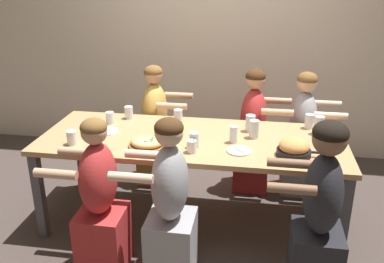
% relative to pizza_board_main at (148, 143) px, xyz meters
% --- Properties ---
extents(ground_plane, '(18.00, 18.00, 0.00)m').
position_rel_pizza_board_main_xyz_m(ground_plane, '(0.30, 0.23, -0.79)').
color(ground_plane, '#423833').
rests_on(ground_plane, ground).
extents(restaurant_back_panel, '(10.00, 0.06, 3.20)m').
position_rel_pizza_board_main_xyz_m(restaurant_back_panel, '(0.30, 1.81, 0.81)').
color(restaurant_back_panel, beige).
rests_on(restaurant_back_panel, ground).
extents(dining_table, '(2.40, 0.94, 0.76)m').
position_rel_pizza_board_main_xyz_m(dining_table, '(0.30, 0.23, -0.10)').
color(dining_table, tan).
rests_on(dining_table, ground).
extents(pizza_board_main, '(0.29, 0.29, 0.06)m').
position_rel_pizza_board_main_xyz_m(pizza_board_main, '(0.00, 0.00, 0.00)').
color(pizza_board_main, brown).
rests_on(pizza_board_main, dining_table).
extents(skillet_bowl, '(0.35, 0.24, 0.14)m').
position_rel_pizza_board_main_xyz_m(skillet_bowl, '(1.07, -0.00, 0.03)').
color(skillet_bowl, black).
rests_on(skillet_bowl, dining_table).
extents(empty_plate_a, '(0.18, 0.18, 0.02)m').
position_rel_pizza_board_main_xyz_m(empty_plate_a, '(0.68, 0.01, -0.02)').
color(empty_plate_a, white).
rests_on(empty_plate_a, dining_table).
extents(empty_plate_b, '(0.19, 0.19, 0.02)m').
position_rel_pizza_board_main_xyz_m(empty_plate_b, '(-0.40, 0.22, -0.02)').
color(empty_plate_b, white).
rests_on(empty_plate_b, dining_table).
extents(cocktail_glass_blue, '(0.07, 0.07, 0.12)m').
position_rel_pizza_board_main_xyz_m(cocktail_glass_blue, '(0.34, -0.06, 0.01)').
color(cocktail_glass_blue, silver).
rests_on(cocktail_glass_blue, dining_table).
extents(drinking_glass_a, '(0.08, 0.08, 0.15)m').
position_rel_pizza_board_main_xyz_m(drinking_glass_a, '(1.29, 0.46, 0.05)').
color(drinking_glass_a, silver).
rests_on(drinking_glass_a, dining_table).
extents(drinking_glass_b, '(0.08, 0.08, 0.14)m').
position_rel_pizza_board_main_xyz_m(drinking_glass_b, '(0.75, 0.44, 0.03)').
color(drinking_glass_b, silver).
rests_on(drinking_glass_b, dining_table).
extents(drinking_glass_c, '(0.07, 0.07, 0.12)m').
position_rel_pizza_board_main_xyz_m(drinking_glass_c, '(0.35, 0.03, 0.03)').
color(drinking_glass_c, silver).
rests_on(drinking_glass_c, dining_table).
extents(drinking_glass_d, '(0.08, 0.08, 0.12)m').
position_rel_pizza_board_main_xyz_m(drinking_glass_d, '(1.23, 0.58, 0.03)').
color(drinking_glass_d, silver).
rests_on(drinking_glass_d, dining_table).
extents(drinking_glass_e, '(0.08, 0.08, 0.14)m').
position_rel_pizza_board_main_xyz_m(drinking_glass_e, '(0.78, 0.30, 0.04)').
color(drinking_glass_e, silver).
rests_on(drinking_glass_e, dining_table).
extents(drinking_glass_f, '(0.07, 0.07, 0.11)m').
position_rel_pizza_board_main_xyz_m(drinking_glass_f, '(-0.32, 0.58, 0.02)').
color(drinking_glass_f, silver).
rests_on(drinking_glass_f, dining_table).
extents(drinking_glass_g, '(0.07, 0.07, 0.10)m').
position_rel_pizza_board_main_xyz_m(drinking_glass_g, '(-0.45, 0.43, 0.02)').
color(drinking_glass_g, silver).
rests_on(drinking_glass_g, dining_table).
extents(drinking_glass_h, '(0.07, 0.07, 0.14)m').
position_rel_pizza_board_main_xyz_m(drinking_glass_h, '(0.14, 0.48, 0.03)').
color(drinking_glass_h, silver).
rests_on(drinking_glass_h, dining_table).
extents(drinking_glass_i, '(0.08, 0.08, 0.11)m').
position_rel_pizza_board_main_xyz_m(drinking_glass_i, '(-0.58, -0.06, 0.02)').
color(drinking_glass_i, silver).
rests_on(drinking_glass_i, dining_table).
extents(drinking_glass_j, '(0.06, 0.06, 0.13)m').
position_rel_pizza_board_main_xyz_m(drinking_glass_j, '(0.63, 0.18, 0.03)').
color(drinking_glass_j, silver).
rests_on(drinking_glass_j, dining_table).
extents(diner_near_center, '(0.51, 0.40, 1.16)m').
position_rel_pizza_board_main_xyz_m(diner_near_center, '(0.26, -0.46, -0.26)').
color(diner_near_center, '#99999E').
rests_on(diner_near_center, ground).
extents(diner_far_right, '(0.51, 0.40, 1.16)m').
position_rel_pizza_board_main_xyz_m(diner_far_right, '(1.22, 0.91, -0.26)').
color(diner_far_right, '#99999E').
rests_on(diner_far_right, ground).
extents(diner_far_midleft, '(0.51, 0.40, 1.17)m').
position_rel_pizza_board_main_xyz_m(diner_far_midleft, '(-0.17, 0.91, -0.26)').
color(diner_far_midleft, gold).
rests_on(diner_far_midleft, ground).
extents(diner_near_right, '(0.51, 0.40, 1.20)m').
position_rel_pizza_board_main_xyz_m(diner_near_right, '(1.22, -0.46, -0.23)').
color(diner_near_right, '#232328').
rests_on(diner_near_right, ground).
extents(diner_near_midleft, '(0.51, 0.40, 1.13)m').
position_rel_pizza_board_main_xyz_m(diner_near_midleft, '(-0.23, -0.46, -0.28)').
color(diner_near_midleft, '#B22D2D').
rests_on(diner_near_midleft, ground).
extents(diner_far_midright, '(0.51, 0.40, 1.17)m').
position_rel_pizza_board_main_xyz_m(diner_far_midright, '(0.77, 0.91, -0.26)').
color(diner_far_midright, '#B22D2D').
rests_on(diner_far_midright, ground).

